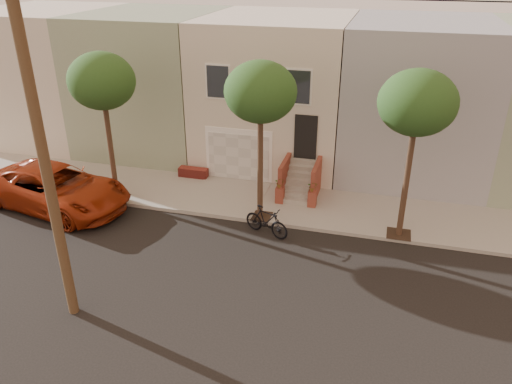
# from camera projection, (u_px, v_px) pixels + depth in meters

# --- Properties ---
(ground) EXTENTS (90.00, 90.00, 0.00)m
(ground) POSITION_uv_depth(u_px,v_px,m) (203.00, 268.00, 17.31)
(ground) COLOR black
(ground) RESTS_ON ground
(sidewalk) EXTENTS (40.00, 3.70, 0.15)m
(sidewalk) POSITION_uv_depth(u_px,v_px,m) (246.00, 200.00, 21.93)
(sidewalk) COLOR #9B978C
(sidewalk) RESTS_ON ground
(house_row) EXTENTS (33.10, 11.70, 7.00)m
(house_row) POSITION_uv_depth(u_px,v_px,m) (278.00, 88.00, 25.45)
(house_row) COLOR beige
(house_row) RESTS_ON sidewalk
(tree_left) EXTENTS (2.70, 2.57, 6.30)m
(tree_left) POSITION_uv_depth(u_px,v_px,m) (102.00, 82.00, 19.72)
(tree_left) COLOR #2D2116
(tree_left) RESTS_ON sidewalk
(tree_mid) EXTENTS (2.70, 2.57, 6.30)m
(tree_mid) POSITION_uv_depth(u_px,v_px,m) (260.00, 93.00, 18.18)
(tree_mid) COLOR #2D2116
(tree_mid) RESTS_ON sidewalk
(tree_right) EXTENTS (2.70, 2.57, 6.30)m
(tree_right) POSITION_uv_depth(u_px,v_px,m) (417.00, 104.00, 16.88)
(tree_right) COLOR #2D2116
(tree_right) RESTS_ON sidewalk
(utility_pole) EXTENTS (23.60, 1.22, 10.00)m
(utility_pole) POSITION_uv_depth(u_px,v_px,m) (498.00, 203.00, 10.39)
(utility_pole) COLOR #422D1E
(utility_pole) RESTS_ON ground
(pickup_truck) EXTENTS (7.01, 4.27, 1.82)m
(pickup_truck) POSITION_uv_depth(u_px,v_px,m) (56.00, 188.00, 21.04)
(pickup_truck) COLOR maroon
(pickup_truck) RESTS_ON ground
(motorcycle) EXTENTS (2.02, 1.24, 1.17)m
(motorcycle) POSITION_uv_depth(u_px,v_px,m) (267.00, 221.00, 19.12)
(motorcycle) COLOR black
(motorcycle) RESTS_ON ground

